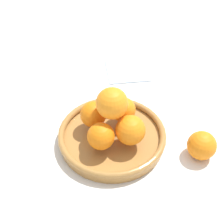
# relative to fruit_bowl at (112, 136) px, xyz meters

# --- Properties ---
(ground_plane) EXTENTS (4.00, 4.00, 0.00)m
(ground_plane) POSITION_rel_fruit_bowl_xyz_m (0.00, 0.00, -0.02)
(ground_plane) COLOR silver
(fruit_bowl) EXTENTS (0.30, 0.30, 0.04)m
(fruit_bowl) POSITION_rel_fruit_bowl_xyz_m (0.00, 0.00, 0.00)
(fruit_bowl) COLOR #A57238
(fruit_bowl) RESTS_ON ground_plane
(orange_pile) EXTENTS (0.18, 0.17, 0.14)m
(orange_pile) POSITION_rel_fruit_bowl_xyz_m (0.00, -0.00, 0.07)
(orange_pile) COLOR orange
(orange_pile) RESTS_ON fruit_bowl
(stray_orange) EXTENTS (0.08, 0.08, 0.08)m
(stray_orange) POSITION_rel_fruit_bowl_xyz_m (0.16, 0.18, 0.02)
(stray_orange) COLOR orange
(stray_orange) RESTS_ON ground_plane
(napkin_folded) EXTENTS (0.19, 0.19, 0.01)m
(napkin_folded) POSITION_rel_fruit_bowl_xyz_m (-0.27, 0.21, -0.02)
(napkin_folded) COLOR silver
(napkin_folded) RESTS_ON ground_plane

